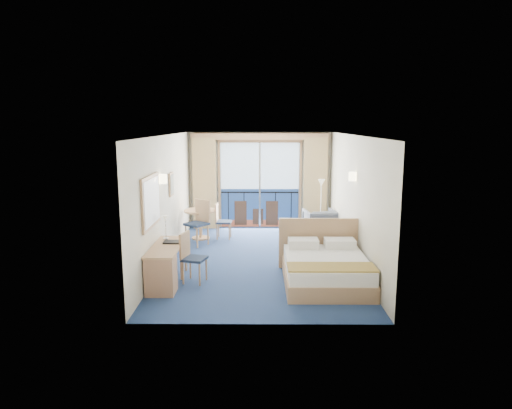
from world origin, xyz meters
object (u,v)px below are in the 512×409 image
(desk_chair, at_px, (190,254))
(round_table, at_px, (200,217))
(armchair, at_px, (320,223))
(nightstand, at_px, (343,250))
(floor_lamp, at_px, (321,192))
(table_chair_b, at_px, (199,220))
(desk, at_px, (162,269))
(bed, at_px, (325,268))
(table_chair_a, at_px, (221,219))

(desk_chair, bearing_deg, round_table, 19.36)
(armchair, xyz_separation_m, round_table, (-3.10, -0.24, 0.21))
(nightstand, bearing_deg, floor_lamp, 92.27)
(armchair, bearing_deg, table_chair_b, 5.17)
(desk, bearing_deg, round_table, 86.94)
(table_chair_b, bearing_deg, armchair, 50.52)
(nightstand, distance_m, table_chair_b, 3.59)
(bed, distance_m, table_chair_b, 3.87)
(armchair, distance_m, table_chair_a, 2.60)
(bed, xyz_separation_m, table_chair_a, (-2.23, 3.33, 0.22))
(nightstand, height_order, armchair, armchair)
(desk, relative_size, desk_chair, 1.62)
(desk, relative_size, table_chair_b, 1.39)
(desk_chair, height_order, table_chair_b, table_chair_b)
(desk_chair, bearing_deg, table_chair_a, 10.23)
(desk_chair, relative_size, table_chair_a, 1.04)
(floor_lamp, height_order, table_chair_b, floor_lamp)
(bed, distance_m, nightstand, 1.36)
(bed, xyz_separation_m, round_table, (-2.75, 3.31, 0.28))
(desk_chair, height_order, round_table, desk_chair)
(desk, distance_m, table_chair_b, 3.19)
(nightstand, relative_size, table_chair_b, 0.52)
(nightstand, distance_m, floor_lamp, 2.88)
(desk_chair, bearing_deg, nightstand, -53.51)
(nightstand, relative_size, desk, 0.37)
(desk, relative_size, table_chair_a, 1.69)
(bed, relative_size, desk, 1.29)
(armchair, distance_m, desk_chair, 4.53)
(desk, xyz_separation_m, table_chair_a, (0.72, 3.76, 0.11))
(armchair, relative_size, table_chair_b, 0.73)
(floor_lamp, height_order, desk_chair, floor_lamp)
(floor_lamp, xyz_separation_m, table_chair_a, (-2.66, -0.67, -0.59))
(floor_lamp, bearing_deg, armchair, -99.88)
(armchair, xyz_separation_m, desk, (-3.30, -3.98, 0.03))
(armchair, relative_size, desk, 0.52)
(armchair, relative_size, floor_lamp, 0.55)
(desk, xyz_separation_m, desk_chair, (0.43, 0.48, 0.14))
(armchair, xyz_separation_m, desk_chair, (-2.87, -3.49, 0.17))
(bed, relative_size, table_chair_a, 2.18)
(nightstand, relative_size, table_chair_a, 0.62)
(bed, relative_size, desk_chair, 2.09)
(armchair, bearing_deg, floor_lamp, -109.39)
(nightstand, xyz_separation_m, armchair, (-0.19, 2.31, 0.08))
(table_chair_a, bearing_deg, bed, -143.42)
(armchair, height_order, desk, armchair)
(armchair, bearing_deg, round_table, -5.08)
(floor_lamp, bearing_deg, nightstand, -87.73)
(desk, bearing_deg, bed, 8.21)
(table_chair_b, bearing_deg, bed, -9.69)
(round_table, relative_size, table_chair_a, 0.92)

